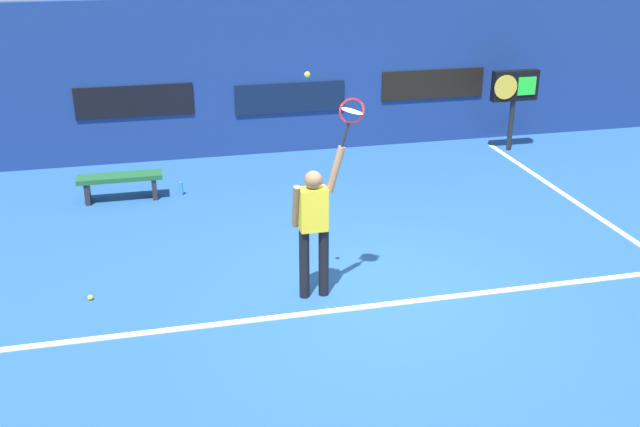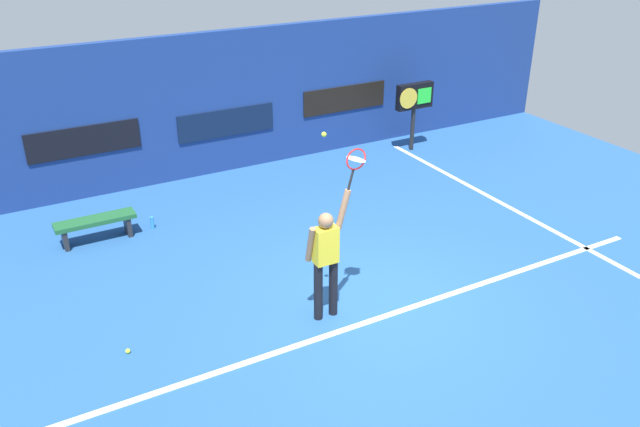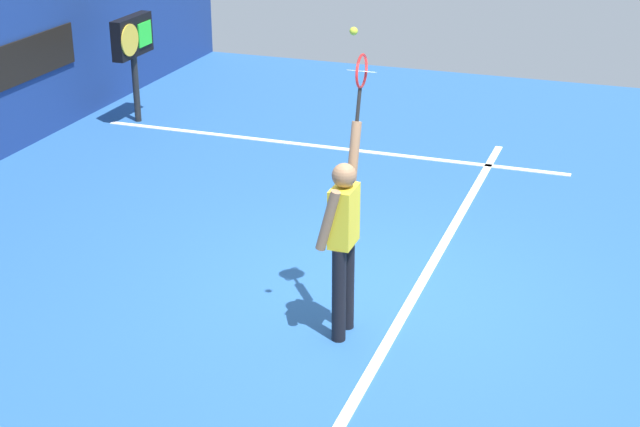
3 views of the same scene
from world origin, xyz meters
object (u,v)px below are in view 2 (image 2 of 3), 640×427
Objects in this scene: spare_ball at (128,351)px; tennis_racket at (355,162)px; tennis_ball at (324,134)px; water_bottle at (152,223)px; scoreboard_clock at (414,99)px; court_bench at (96,224)px; tennis_player at (326,256)px.

tennis_racket is at bearing -9.24° from spare_ball.
water_bottle is (-1.36, 4.11, -2.76)m from tennis_ball.
tennis_racket reaches higher than scoreboard_clock.
scoreboard_clock is (5.33, 5.19, -1.61)m from tennis_ball.
tennis_racket is 5.35m from court_bench.
water_bottle is (1.00, 0.00, -0.22)m from court_bench.
tennis_racket is 0.75m from tennis_ball.
court_bench is 3.51m from spare_ball.
tennis_ball is (-0.55, -0.10, 0.51)m from tennis_racket.
spare_ball is (-1.34, -3.48, -0.09)m from water_bottle.
scoreboard_clock reaches higher than court_bench.
tennis_ball reaches higher than scoreboard_clock.
tennis_player is at bearing -58.50° from court_bench.
scoreboard_clock is 7.83m from court_bench.
scoreboard_clock is 6.88m from water_bottle.
scoreboard_clock is at bearing 9.21° from water_bottle.
tennis_racket is 7.08m from scoreboard_clock.
tennis_player is 29.14× the size of tennis_ball.
tennis_ball reaches higher than spare_ball.
scoreboard_clock is at bearing 44.22° from tennis_ball.
court_bench is at bearing -171.97° from scoreboard_clock.
tennis_racket is 4.03m from spare_ball.
water_bottle is 3.53× the size of spare_ball.
tennis_racket is at bearing -133.23° from scoreboard_clock.
tennis_ball is 1.00× the size of spare_ball.
tennis_racket is 9.21× the size of tennis_ball.
tennis_racket reaches higher than water_bottle.
tennis_racket is 0.38× the size of scoreboard_clock.
water_bottle is at bearing 0.00° from court_bench.
tennis_ball is 0.04× the size of scoreboard_clock.
tennis_ball is at bearing -132.34° from tennis_player.
tennis_ball is 7.62m from scoreboard_clock.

